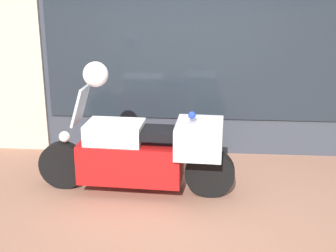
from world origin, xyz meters
The scene contains 5 objects.
ground_plane centered at (0.00, 0.00, 0.00)m, with size 60.00×60.00×0.00m, color #8E604C.
shop_building centered at (-0.46, 2.00, 1.91)m, with size 6.41×0.55×3.80m.
window_display centered at (0.44, 2.03, 0.49)m, with size 4.93×0.30×2.07m.
paramedic_motorcycle centered at (-0.47, 0.38, 0.54)m, with size 2.46×0.72×1.33m.
white_helmet centered at (-1.06, 0.41, 1.48)m, with size 0.30×0.30×0.30m, color white.
Camera 1 is at (0.20, -4.92, 2.60)m, focal length 50.00 mm.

